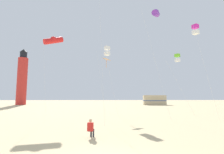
% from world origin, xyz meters
% --- Properties ---
extents(kite_flyer_standing, '(0.44, 0.56, 1.16)m').
position_xyz_m(kite_flyer_standing, '(-0.82, 4.85, 0.61)').
color(kite_flyer_standing, red).
rests_on(kite_flyer_standing, ground).
extents(kite_tube_scarlet, '(2.46, 2.36, 10.19)m').
position_xyz_m(kite_tube_scarlet, '(-6.41, 14.69, 9.48)').
color(kite_tube_scarlet, silver).
rests_on(kite_tube_scarlet, ground).
extents(kite_diamond_orange, '(2.23, 2.23, 7.85)m').
position_xyz_m(kite_diamond_orange, '(0.24, 16.90, 7.36)').
color(kite_diamond_orange, silver).
rests_on(kite_diamond_orange, ground).
extents(kite_box_white, '(1.73, 1.73, 8.89)m').
position_xyz_m(kite_box_white, '(0.27, 15.07, 8.30)').
color(kite_box_white, silver).
rests_on(kite_box_white, ground).
extents(kite_tube_violet, '(2.84, 3.26, 13.65)m').
position_xyz_m(kite_tube_violet, '(6.39, 14.02, 12.94)').
color(kite_tube_violet, silver).
rests_on(kite_tube_violet, ground).
extents(kite_box_lime, '(3.40, 2.85, 8.81)m').
position_xyz_m(kite_box_lime, '(10.75, 18.25, 8.22)').
color(kite_box_lime, silver).
rests_on(kite_box_lime, ground).
extents(kite_box_magenta, '(2.55, 1.88, 10.97)m').
position_xyz_m(kite_box_magenta, '(10.68, 12.79, 10.38)').
color(kite_box_magenta, silver).
rests_on(kite_box_magenta, ground).
extents(lighthouse_distant, '(2.80, 2.80, 16.80)m').
position_xyz_m(lighthouse_distant, '(-24.81, 45.40, 7.84)').
color(lighthouse_distant, red).
rests_on(lighthouse_distant, ground).
extents(rv_van_tan, '(6.61, 2.86, 2.80)m').
position_xyz_m(rv_van_tan, '(14.45, 43.42, 1.39)').
color(rv_van_tan, '#C6B28C').
rests_on(rv_van_tan, ground).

